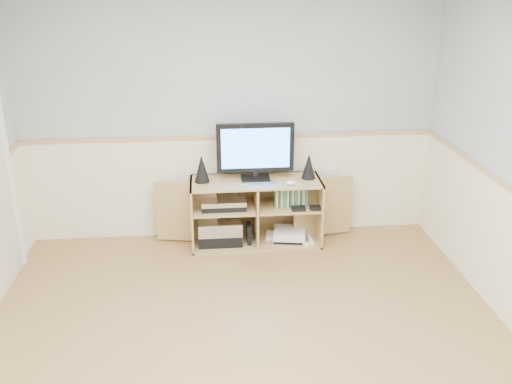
% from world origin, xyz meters
% --- Properties ---
extents(room, '(4.04, 4.54, 2.54)m').
position_xyz_m(room, '(-0.06, 0.12, 1.22)').
color(room, tan).
rests_on(room, ground).
extents(media_cabinet, '(1.96, 0.47, 0.65)m').
position_xyz_m(media_cabinet, '(0.22, 2.04, 0.33)').
color(media_cabinet, tan).
rests_on(media_cabinet, floor).
extents(monitor, '(0.73, 0.18, 0.55)m').
position_xyz_m(monitor, '(0.22, 2.03, 0.95)').
color(monitor, black).
rests_on(monitor, media_cabinet).
extents(speaker_left, '(0.14, 0.14, 0.26)m').
position_xyz_m(speaker_left, '(-0.29, 2.00, 0.78)').
color(speaker_left, black).
rests_on(speaker_left, media_cabinet).
extents(speaker_right, '(0.13, 0.13, 0.25)m').
position_xyz_m(speaker_right, '(0.73, 2.00, 0.77)').
color(speaker_right, black).
rests_on(speaker_right, media_cabinet).
extents(keyboard, '(0.30, 0.15, 0.01)m').
position_xyz_m(keyboard, '(0.26, 1.84, 0.66)').
color(keyboard, white).
rests_on(keyboard, media_cabinet).
extents(mouse, '(0.10, 0.07, 0.04)m').
position_xyz_m(mouse, '(0.53, 1.84, 0.67)').
color(mouse, white).
rests_on(mouse, media_cabinet).
extents(av_components, '(0.51, 0.32, 0.47)m').
position_xyz_m(av_components, '(-0.12, 1.98, 0.22)').
color(av_components, black).
rests_on(av_components, media_cabinet).
extents(game_consoles, '(0.46, 0.31, 0.11)m').
position_xyz_m(game_consoles, '(0.54, 1.97, 0.07)').
color(game_consoles, white).
rests_on(game_consoles, media_cabinet).
extents(game_cases, '(0.31, 0.14, 0.19)m').
position_xyz_m(game_cases, '(0.55, 1.96, 0.48)').
color(game_cases, '#3F8C3F').
rests_on(game_cases, media_cabinet).
extents(wall_outlet, '(0.12, 0.03, 0.12)m').
position_xyz_m(wall_outlet, '(1.00, 2.23, 0.60)').
color(wall_outlet, white).
rests_on(wall_outlet, wall_back).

